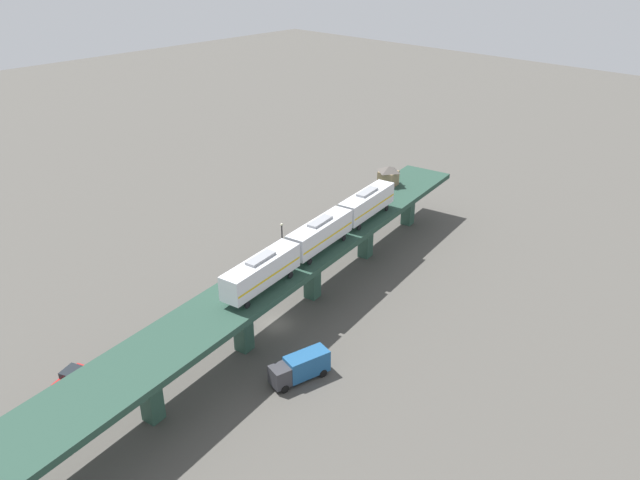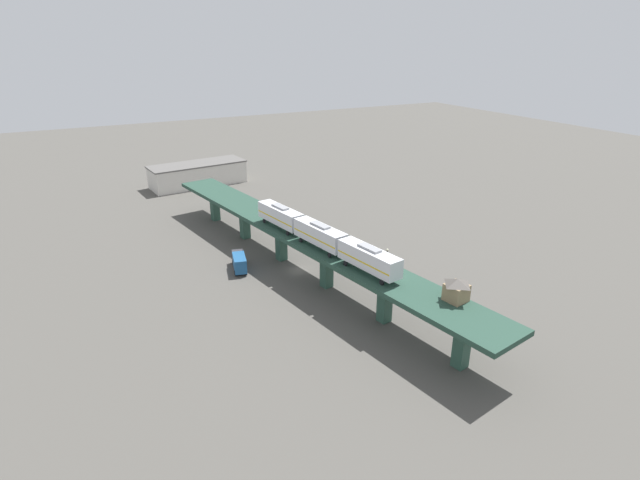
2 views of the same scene
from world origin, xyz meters
TOP-DOWN VIEW (x-y plane):
  - ground_plane at (0.00, 0.00)m, footprint 400.00×400.00m
  - elevated_viaduct at (0.03, -0.18)m, footprint 23.67×92.11m
  - subway_train at (0.02, -8.48)m, footprint 8.98×37.14m
  - signal_hut at (8.20, -34.01)m, footprint 3.71×3.71m
  - street_car_red at (8.28, 24.42)m, footprint 3.30×4.75m
  - street_car_blue at (9.17, -3.96)m, footprint 2.53×4.64m
  - delivery_truck at (-10.35, 5.76)m, footprint 3.83×7.52m
  - street_lamp at (11.74, -12.35)m, footprint 0.44×0.44m
  - warehouse_building at (-1.58, 69.16)m, footprint 29.50×13.25m

SIDE VIEW (x-z plane):
  - ground_plane at x=0.00m, z-range 0.00..0.00m
  - street_car_red at x=8.28m, z-range -0.01..1.88m
  - street_car_blue at x=9.17m, z-range -0.01..1.88m
  - delivery_truck at x=-10.35m, z-range 0.16..3.36m
  - warehouse_building at x=-1.58m, z-range 0.01..6.81m
  - street_lamp at x=11.74m, z-range 0.64..7.58m
  - elevated_viaduct at x=0.03m, z-range 2.85..10.81m
  - signal_hut at x=8.20m, z-range 8.06..11.46m
  - subway_train at x=0.02m, z-range 8.28..12.73m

